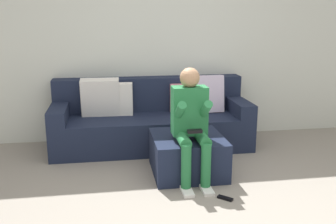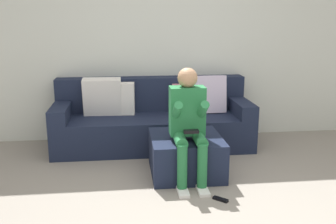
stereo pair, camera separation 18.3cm
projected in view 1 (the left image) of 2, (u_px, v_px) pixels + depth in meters
ground_plane at (209, 223)px, 3.08m from camera, size 7.73×7.73×0.00m
wall_back at (164, 39)px, 5.06m from camera, size 5.94×0.10×2.61m
couch_sectional at (151, 120)px, 4.87m from camera, size 2.40×0.84×0.87m
ottoman at (187, 154)px, 4.04m from camera, size 0.72×0.75×0.40m
person_seated at (191, 119)px, 3.77m from camera, size 0.34×0.60×1.12m
remote_near_ottoman at (225, 198)px, 3.48m from camera, size 0.13×0.13×0.02m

